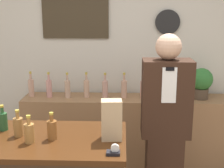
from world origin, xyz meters
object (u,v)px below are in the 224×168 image
Objects in this scene: shopkeeper at (165,129)px; potted_plant at (201,82)px; paper_bag at (112,120)px; tape_dispenser at (114,151)px.

shopkeeper is 0.94m from potted_plant.
shopkeeper is 4.89× the size of potted_plant.
shopkeeper is 0.76m from paper_bag.
shopkeeper is at bearing 49.07° from paper_bag.
potted_plant is 1.60m from paper_bag.
shopkeeper is at bearing 60.52° from tape_dispenser.
tape_dispenser is (-0.44, -0.77, 0.15)m from shopkeeper.
tape_dispenser is (-0.93, -1.53, -0.10)m from potted_plant.
potted_plant is at bearing 57.28° from shopkeeper.
tape_dispenser is at bearing -84.27° from paper_bag.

